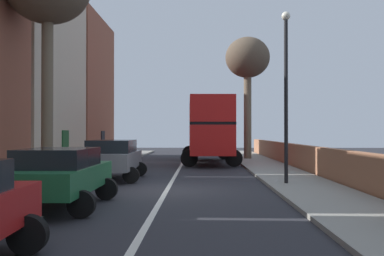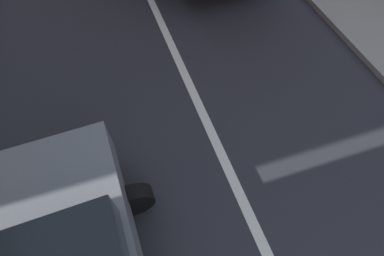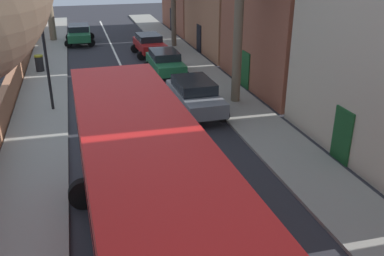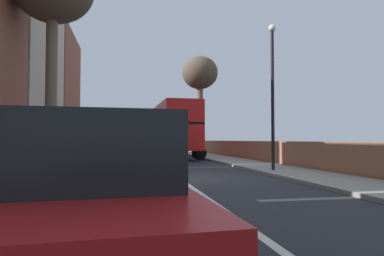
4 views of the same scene
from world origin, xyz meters
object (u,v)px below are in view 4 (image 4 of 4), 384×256
(double_decker_bus, at_px, (172,128))
(parked_car_grey_left_0, at_px, (113,150))
(street_tree_right_1, at_px, (200,75))
(parked_car_green_left_2, at_px, (103,160))
(parked_car_red_left_3, at_px, (59,199))
(lamppost_right, at_px, (273,84))

(double_decker_bus, xyz_separation_m, parked_car_grey_left_0, (-4.20, -10.54, -1.40))
(double_decker_bus, distance_m, street_tree_right_1, 6.27)
(double_decker_bus, xyz_separation_m, parked_car_green_left_2, (-4.20, -17.47, -1.45))
(parked_car_green_left_2, bearing_deg, parked_car_grey_left_0, 89.99)
(parked_car_green_left_2, height_order, street_tree_right_1, street_tree_right_1)
(street_tree_right_1, bearing_deg, parked_car_red_left_3, -105.16)
(double_decker_bus, distance_m, lamppost_right, 13.00)
(parked_car_green_left_2, bearing_deg, lamppost_right, 35.27)
(parked_car_grey_left_0, relative_size, parked_car_red_left_3, 1.10)
(lamppost_right, bearing_deg, parked_car_grey_left_0, 162.69)
(parked_car_green_left_2, relative_size, lamppost_right, 0.70)
(parked_car_grey_left_0, xyz_separation_m, lamppost_right, (6.80, -2.12, 2.85))
(parked_car_grey_left_0, xyz_separation_m, parked_car_green_left_2, (-0.00, -6.93, -0.04))
(double_decker_bus, relative_size, parked_car_red_left_3, 2.49)
(parked_car_grey_left_0, xyz_separation_m, street_tree_right_1, (7.05, 13.40, 6.19))
(lamppost_right, bearing_deg, parked_car_green_left_2, -144.73)
(double_decker_bus, height_order, parked_car_green_left_2, double_decker_bus)
(parked_car_green_left_2, distance_m, street_tree_right_1, 22.40)
(double_decker_bus, height_order, parked_car_grey_left_0, double_decker_bus)
(parked_car_red_left_3, bearing_deg, street_tree_right_1, 74.84)
(parked_car_green_left_2, bearing_deg, street_tree_right_1, 70.86)
(double_decker_bus, xyz_separation_m, street_tree_right_1, (2.86, 2.87, 4.78))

